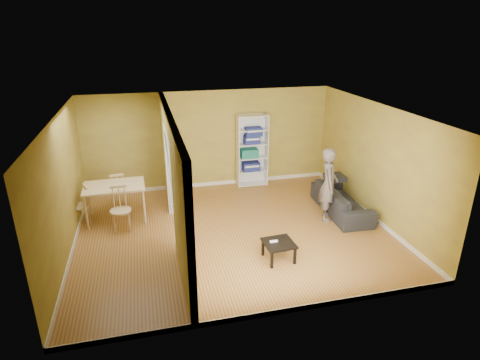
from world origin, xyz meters
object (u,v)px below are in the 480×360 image
object	(u,v)px
person	(329,178)
bookshelf	(252,150)
dining_table	(114,189)
chair_near	(120,209)
sofa	(342,197)
chair_far	(118,189)
chair_left	(80,205)
coffee_table	(279,245)

from	to	relation	value
person	bookshelf	bearing A→B (deg)	45.89
person	dining_table	bearing A→B (deg)	98.52
dining_table	person	bearing A→B (deg)	-13.40
bookshelf	chair_near	world-z (taller)	bookshelf
person	sofa	bearing A→B (deg)	-43.64
chair_near	person	bearing A→B (deg)	-8.93
chair_near	chair_far	size ratio (longest dim) A/B	1.08
sofa	chair_left	xyz separation A→B (m)	(-5.90, 0.84, 0.06)
sofa	chair_far	size ratio (longest dim) A/B	2.24
coffee_table	chair_far	world-z (taller)	chair_far
coffee_table	chair_left	size ratio (longest dim) A/B	0.62
bookshelf	dining_table	bearing A→B (deg)	-158.90
coffee_table	chair_far	xyz separation A→B (m)	(-3.01, 3.18, 0.14)
person	chair_near	xyz separation A→B (m)	(-4.53, 0.53, -0.49)
coffee_table	dining_table	world-z (taller)	dining_table
chair_left	bookshelf	bearing A→B (deg)	87.37
person	coffee_table	distance (m)	2.24
person	chair_far	xyz separation A→B (m)	(-4.64, 1.79, -0.53)
person	dining_table	world-z (taller)	person
chair_near	chair_far	xyz separation A→B (m)	(-0.11, 1.26, -0.04)
dining_table	coffee_table	bearing A→B (deg)	-39.53
person	bookshelf	world-z (taller)	person
sofa	chair_far	distance (m)	5.36
sofa	chair_left	distance (m)	5.96
sofa	coffee_table	bearing A→B (deg)	130.26
person	chair_near	size ratio (longest dim) A/B	2.01
person	dining_table	distance (m)	4.79
sofa	dining_table	bearing A→B (deg)	83.07
coffee_table	chair_left	distance (m)	4.52
dining_table	sofa	bearing A→B (deg)	-9.82
chair_far	bookshelf	bearing A→B (deg)	-176.52
sofa	bookshelf	bearing A→B (deg)	37.95
bookshelf	chair_far	distance (m)	3.64
coffee_table	chair_near	size ratio (longest dim) A/B	0.56
sofa	bookshelf	size ratio (longest dim) A/B	1.03
bookshelf	chair_far	size ratio (longest dim) A/B	2.17
sofa	chair_near	world-z (taller)	chair_near
sofa	dining_table	xyz separation A→B (m)	(-5.14, 0.89, 0.36)
chair_near	chair_far	world-z (taller)	chair_near
sofa	chair_left	bearing A→B (deg)	84.76
bookshelf	chair_near	xyz separation A→B (m)	(-3.43, -1.95, -0.49)
chair_left	sofa	bearing A→B (deg)	61.05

